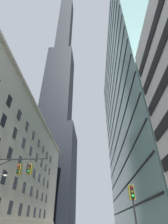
% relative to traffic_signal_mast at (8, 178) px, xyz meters
% --- Properties ---
extents(dark_skyscraper, '(26.68, 26.68, 237.15)m').
position_rel_traffic_signal_mast_xyz_m(dark_skyscraper, '(-15.09, 75.41, 64.39)').
color(dark_skyscraper, black).
rests_on(dark_skyscraper, ground).
extents(glass_office_midrise, '(14.77, 50.97, 59.45)m').
position_rel_traffic_signal_mast_xyz_m(glass_office_midrise, '(22.59, 25.09, 24.33)').
color(glass_office_midrise, gray).
rests_on(glass_office_midrise, ground).
extents(traffic_signal_mast, '(6.50, 0.63, 7.45)m').
position_rel_traffic_signal_mast_xyz_m(traffic_signal_mast, '(0.00, 0.00, 0.00)').
color(traffic_signal_mast, black).
rests_on(traffic_signal_mast, sidewalk_left).
extents(traffic_light_near_right, '(0.40, 0.63, 3.93)m').
position_rel_traffic_signal_mast_xyz_m(traffic_light_near_right, '(11.61, -3.17, -2.08)').
color(traffic_light_near_right, black).
rests_on(traffic_light_near_right, sidewalk_right).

